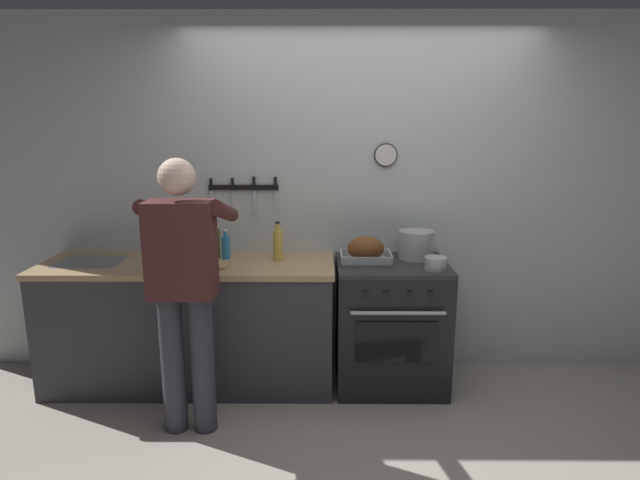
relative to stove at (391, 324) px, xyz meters
The scene contains 15 objects.
ground_plane 1.11m from the stove, 102.55° to the right, with size 8.00×8.00×0.00m, color #A89E8E.
wall_back 0.95m from the stove, 121.33° to the left, with size 6.00×0.13×2.60m.
counter_block 1.43m from the stove, behind, with size 2.03×0.65×0.90m.
stove is the anchor object (origin of this frame).
person_cook 1.50m from the stove, 155.84° to the right, with size 0.51×0.63×1.66m.
roasting_pan 0.56m from the stove, behind, with size 0.35×0.26×0.18m.
stock_pot 0.59m from the stove, 35.73° to the left, with size 0.24×0.24×0.20m.
saucepan 0.58m from the stove, 33.13° to the right, with size 0.15×0.15×0.09m.
cutting_board 1.38m from the stove, behind, with size 0.36×0.24×0.02m, color tan.
bottle_wine_red 1.66m from the stove, behind, with size 0.07×0.07×0.30m.
bottle_olive_oil 1.37m from the stove, behind, with size 0.07×0.07×0.28m.
bottle_cooking_oil 0.98m from the stove, behind, with size 0.07×0.07×0.28m.
bottle_soy_sauce 1.56m from the stove, behind, with size 0.06×0.06×0.18m.
bottle_hot_sauce 1.52m from the stove, behind, with size 0.05×0.05×0.16m.
bottle_dish_soap 1.28m from the stove, behind, with size 0.06×0.06×0.23m.
Camera 1 is at (-0.26, -2.56, 1.86)m, focal length 29.80 mm.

